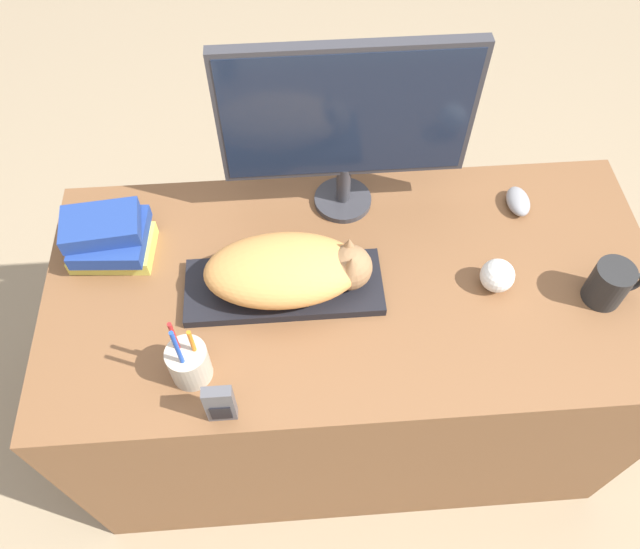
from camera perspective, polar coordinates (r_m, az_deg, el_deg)
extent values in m
plane|color=#998466|center=(2.05, 3.23, -21.19)|extent=(12.00, 12.00, 0.00)
cube|color=brown|center=(1.81, 2.64, -7.51)|extent=(1.46, 0.70, 0.77)
cube|color=black|center=(1.45, -3.31, -1.15)|extent=(0.46, 0.17, 0.02)
ellipsoid|color=#D18C47|center=(1.39, -3.44, 0.42)|extent=(0.35, 0.20, 0.11)
sphere|color=olive|center=(1.40, 2.69, 0.67)|extent=(0.11, 0.11, 0.11)
cone|color=olive|center=(1.35, 2.89, 0.98)|extent=(0.04, 0.04, 0.04)
cone|color=olive|center=(1.38, 2.66, 2.76)|extent=(0.04, 0.04, 0.04)
cylinder|color=#333338|center=(1.62, 2.09, 6.83)|extent=(0.15, 0.15, 0.02)
cylinder|color=#333338|center=(1.57, 2.16, 8.38)|extent=(0.04, 0.04, 0.11)
cube|color=#333338|center=(1.42, 2.45, 14.48)|extent=(0.57, 0.03, 0.35)
cube|color=#192338|center=(1.41, 2.49, 14.24)|extent=(0.55, 0.01, 0.33)
ellipsoid|color=gray|center=(1.68, 17.66, 6.40)|extent=(0.06, 0.10, 0.04)
cylinder|color=black|center=(1.55, 24.89, -0.78)|extent=(0.09, 0.09, 0.11)
torus|color=black|center=(1.57, 26.33, -0.67)|extent=(0.07, 0.01, 0.07)
cylinder|color=#B2A893|center=(1.34, -11.87, -7.96)|extent=(0.09, 0.09, 0.10)
cylinder|color=orange|center=(1.29, -11.45, -6.60)|extent=(0.01, 0.01, 0.13)
cylinder|color=#B21E1E|center=(1.29, -12.98, -6.12)|extent=(0.01, 0.01, 0.15)
cylinder|color=#1E47B2|center=(1.26, -12.71, -7.15)|extent=(0.01, 0.01, 0.18)
sphere|color=silver|center=(1.49, 15.91, -0.10)|extent=(0.08, 0.08, 0.08)
cube|color=#4C4C51|center=(1.28, -9.14, -11.59)|extent=(0.06, 0.02, 0.12)
cube|color=black|center=(1.29, -9.04, -12.42)|extent=(0.04, 0.00, 0.05)
cube|color=#CCC14C|center=(1.59, -18.38, 2.32)|extent=(0.20, 0.15, 0.04)
cube|color=navy|center=(1.56, -18.65, 3.29)|extent=(0.18, 0.18, 0.04)
cube|color=navy|center=(1.53, -19.41, 4.25)|extent=(0.19, 0.13, 0.04)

